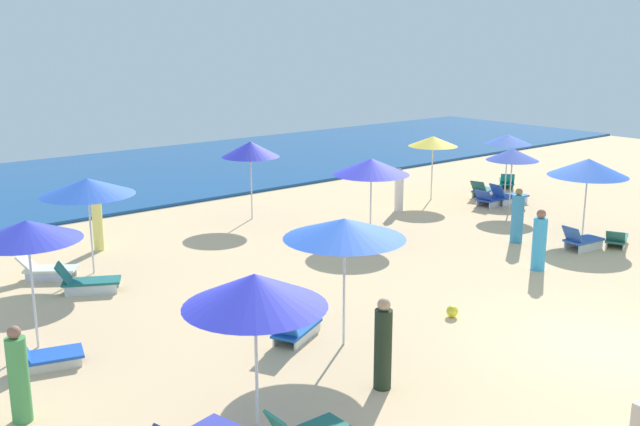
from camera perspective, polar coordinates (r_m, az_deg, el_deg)
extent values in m
plane|color=#E7BD89|center=(16.36, 21.27, -9.67)|extent=(60.00, 60.00, 0.00)
cube|color=#14498B|center=(33.86, -15.48, 2.75)|extent=(60.00, 13.13, 0.12)
cylinder|color=silver|center=(11.74, -4.96, -12.28)|extent=(0.05, 0.05, 2.20)
cone|color=#3337E0|center=(11.21, -5.10, -6.00)|extent=(2.25, 2.25, 0.53)
cylinder|color=silver|center=(23.02, 3.97, 0.57)|extent=(0.05, 0.05, 2.00)
cone|color=#3034DA|center=(22.77, 4.02, 3.64)|extent=(2.39, 2.39, 0.50)
cylinder|color=silver|center=(28.50, 8.71, 3.10)|extent=(0.05, 0.05, 2.08)
cone|color=yellow|center=(28.30, 8.80, 5.54)|extent=(1.87, 1.87, 0.38)
cylinder|color=silver|center=(20.34, -17.40, -1.60)|extent=(0.05, 0.05, 2.15)
cone|color=blue|center=(20.05, -17.66, 1.98)|extent=(2.46, 2.46, 0.44)
cube|color=silver|center=(20.24, -20.39, -4.73)|extent=(0.97, 0.73, 0.24)
cube|color=silver|center=(20.68, -20.00, -4.31)|extent=(0.97, 0.73, 0.24)
cube|color=silver|center=(20.42, -20.23, -4.11)|extent=(1.39, 1.23, 0.06)
cube|color=silver|center=(20.55, -21.89, -3.57)|extent=(0.65, 0.68, 0.43)
cube|color=silver|center=(18.90, -17.41, -5.78)|extent=(1.11, 0.63, 0.25)
cube|color=silver|center=(19.37, -17.24, -5.29)|extent=(1.11, 0.63, 0.25)
cube|color=#1D6662|center=(19.09, -17.36, -5.09)|extent=(1.50, 1.19, 0.06)
cube|color=#1D6662|center=(19.10, -19.32, -4.47)|extent=(0.59, 0.67, 0.51)
cylinder|color=silver|center=(15.91, -21.43, -5.94)|extent=(0.05, 0.05, 2.28)
cone|color=#2B34C6|center=(15.53, -21.86, -1.26)|extent=(2.13, 2.13, 0.41)
cube|color=silver|center=(15.09, -20.00, -11.18)|extent=(0.99, 0.32, 0.19)
cube|color=silver|center=(15.60, -20.13, -10.36)|extent=(0.99, 0.32, 0.19)
cube|color=blue|center=(15.29, -20.10, -10.34)|extent=(1.26, 0.94, 0.06)
cube|color=blue|center=(15.20, -22.13, -9.76)|extent=(0.42, 0.66, 0.47)
cylinder|color=silver|center=(14.97, 1.88, -6.18)|extent=(0.05, 0.05, 2.28)
cone|color=blue|center=(14.57, 1.92, -1.20)|extent=(2.48, 2.48, 0.41)
cube|color=silver|center=(15.53, -0.98, -9.54)|extent=(1.09, 0.55, 0.20)
cube|color=silver|center=(15.73, -2.61, -9.23)|extent=(1.09, 0.55, 0.20)
cube|color=#1D59B3|center=(15.58, -1.80, -8.94)|extent=(1.45, 1.10, 0.06)
cube|color=#1D59B3|center=(14.98, -2.88, -8.86)|extent=(0.52, 0.63, 0.53)
cylinder|color=silver|center=(27.32, 14.62, 2.09)|extent=(0.05, 0.05, 1.84)
cone|color=#253EAF|center=(27.12, 14.76, 4.43)|extent=(1.87, 1.87, 0.43)
cube|color=silver|center=(28.00, 13.70, 0.73)|extent=(1.12, 0.10, 0.23)
cube|color=silver|center=(28.30, 12.76, 0.92)|extent=(1.12, 0.10, 0.23)
cube|color=#2746A7|center=(28.12, 13.25, 1.11)|extent=(1.28, 0.73, 0.06)
cube|color=#2746A7|center=(27.61, 12.60, 1.33)|extent=(0.30, 0.64, 0.42)
cube|color=silver|center=(28.39, 14.95, 0.86)|extent=(1.23, 0.23, 0.25)
cube|color=silver|center=(28.78, 14.16, 1.07)|extent=(1.23, 0.23, 0.25)
cube|color=blue|center=(28.55, 14.57, 1.27)|extent=(1.47, 0.86, 0.06)
cube|color=blue|center=(28.06, 13.67, 1.65)|extent=(0.43, 0.67, 0.55)
cylinder|color=silver|center=(30.10, 14.30, 3.33)|extent=(0.05, 0.05, 2.02)
cone|color=#2149B3|center=(29.91, 14.43, 5.58)|extent=(1.81, 1.81, 0.38)
cube|color=silver|center=(31.70, 14.77, 2.14)|extent=(0.97, 0.77, 0.21)
cube|color=silver|center=(31.68, 13.88, 2.19)|extent=(0.97, 0.77, 0.21)
cube|color=#0D7271|center=(31.66, 14.34, 2.40)|extent=(1.41, 1.28, 0.06)
cube|color=#0D7271|center=(31.01, 14.39, 2.58)|extent=(0.63, 0.66, 0.47)
cube|color=silver|center=(29.58, 13.03, 1.44)|extent=(1.01, 0.32, 0.21)
cube|color=silver|center=(29.76, 12.17, 1.56)|extent=(1.01, 0.32, 0.21)
cube|color=#246161|center=(29.64, 12.61, 1.76)|extent=(1.26, 0.86, 0.06)
cube|color=#246161|center=(29.12, 12.24, 2.01)|extent=(0.54, 0.63, 0.48)
cylinder|color=silver|center=(24.51, 19.92, 0.50)|extent=(0.05, 0.05, 1.94)
cone|color=blue|center=(24.27, 20.16, 3.36)|extent=(2.46, 2.46, 0.55)
cube|color=silver|center=(24.01, 22.65, -2.16)|extent=(1.06, 0.50, 0.19)
cube|color=silver|center=(24.04, 21.52, -2.04)|extent=(1.06, 0.50, 0.19)
cube|color=#296B61|center=(23.99, 22.11, -1.81)|extent=(1.39, 1.03, 0.06)
cube|color=#296B61|center=(23.38, 22.03, -1.74)|extent=(0.53, 0.63, 0.39)
cube|color=silver|center=(23.05, 20.33, -2.50)|extent=(1.05, 0.17, 0.26)
cube|color=silver|center=(23.35, 19.33, -2.21)|extent=(1.05, 0.17, 0.26)
cube|color=#335EAF|center=(23.16, 19.86, -1.98)|extent=(1.24, 0.75, 0.06)
cube|color=#335EAF|center=(22.68, 19.06, -1.62)|extent=(0.39, 0.61, 0.50)
cylinder|color=silver|center=(25.30, -5.36, 1.95)|extent=(0.05, 0.05, 2.18)
cone|color=#2A2EC7|center=(25.06, -5.43, 4.98)|extent=(1.99, 1.99, 0.53)
cylinder|color=white|center=(26.51, 6.17, 1.60)|extent=(0.39, 0.39, 1.38)
sphere|color=olive|center=(26.36, 6.21, 3.26)|extent=(0.21, 0.21, 0.21)
cylinder|color=#223020|center=(13.38, 4.92, -10.54)|extent=(0.33, 0.33, 1.50)
sphere|color=tan|center=(13.05, 5.00, -7.11)|extent=(0.24, 0.24, 0.24)
cylinder|color=#4A9852|center=(13.24, -22.40, -11.93)|extent=(0.40, 0.40, 1.48)
sphere|color=#905F4E|center=(12.91, -22.74, -8.56)|extent=(0.22, 0.22, 0.22)
cylinder|color=#F9EA73|center=(22.53, -16.92, -1.00)|extent=(0.39, 0.39, 1.47)
sphere|color=tan|center=(22.34, -17.07, 1.06)|extent=(0.22, 0.22, 0.22)
cylinder|color=#379DD8|center=(20.64, 16.70, -2.33)|extent=(0.44, 0.44, 1.45)
sphere|color=#905C49|center=(20.44, 16.86, -0.07)|extent=(0.25, 0.25, 0.25)
cylinder|color=teal|center=(23.20, 15.11, -0.43)|extent=(0.42, 0.42, 1.49)
sphere|color=olive|center=(23.02, 15.24, 1.61)|extent=(0.22, 0.22, 0.22)
sphere|color=yellow|center=(16.99, 10.26, -7.54)|extent=(0.27, 0.27, 0.27)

